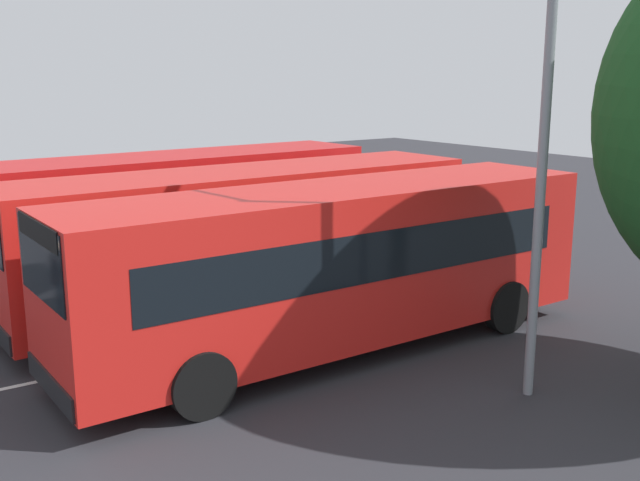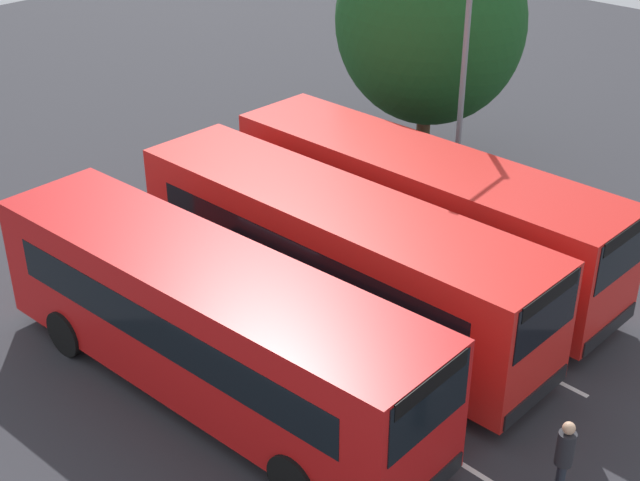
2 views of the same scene
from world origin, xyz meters
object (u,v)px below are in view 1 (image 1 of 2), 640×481
(bus_center_right, at_px, (336,261))
(street_lamp, at_px, (531,124))
(bus_center_left, at_px, (246,233))
(bus_far_left, at_px, (173,208))

(bus_center_right, bearing_deg, street_lamp, 113.22)
(bus_center_left, xyz_separation_m, bus_center_right, (-0.05, 3.20, 0.00))
(bus_far_left, relative_size, bus_center_left, 1.00)
(street_lamp, bearing_deg, bus_center_right, 15.98)
(bus_center_left, xyz_separation_m, street_lamp, (-1.38, 6.43, 2.66))
(bus_center_right, bearing_deg, bus_far_left, -88.95)
(bus_center_left, bearing_deg, bus_center_right, 91.22)
(bus_far_left, height_order, street_lamp, street_lamp)
(bus_center_right, height_order, street_lamp, street_lamp)
(bus_far_left, bearing_deg, bus_center_left, 88.13)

